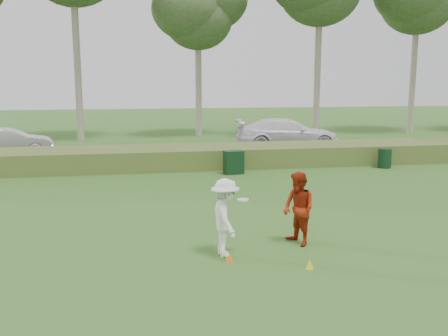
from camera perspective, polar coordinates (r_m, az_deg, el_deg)
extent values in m
plane|color=#2D5E1F|center=(11.70, 3.64, -9.66)|extent=(120.00, 120.00, 0.00)
cube|color=#4C6127|center=(23.10, -3.64, 1.32)|extent=(80.00, 3.00, 0.90)
cube|color=#2D2D2D|center=(28.08, -4.87, 1.98)|extent=(80.00, 6.00, 0.06)
cylinder|color=gray|center=(34.05, -16.66, 16.04)|extent=(0.44, 0.44, 15.50)
cylinder|color=gray|center=(35.54, -2.96, 12.93)|extent=(0.44, 0.44, 11.50)
ellipsoid|color=#354E27|center=(35.80, -3.00, 17.53)|extent=(6.24, 6.24, 5.28)
cylinder|color=gray|center=(35.67, 10.77, 14.77)|extent=(0.44, 0.44, 14.00)
cylinder|color=gray|center=(40.33, 21.01, 13.37)|extent=(0.44, 0.44, 13.50)
imported|color=white|center=(11.25, 0.15, -5.70)|extent=(0.73, 1.19, 1.78)
cylinder|color=white|center=(11.23, 2.16, -3.66)|extent=(0.27, 0.27, 0.03)
imported|color=#9D240D|center=(12.14, 8.51, -4.64)|extent=(0.91, 1.03, 1.77)
cone|color=orange|center=(11.15, 0.65, -10.13)|extent=(0.17, 0.17, 0.19)
cone|color=yellow|center=(10.89, 9.76, -10.73)|extent=(0.19, 0.19, 0.21)
cube|color=black|center=(21.15, 1.10, 0.65)|extent=(0.86, 0.61, 0.99)
cylinder|color=black|center=(23.76, 17.89, 1.07)|extent=(0.73, 0.73, 0.88)
imported|color=silver|center=(28.29, -23.27, 2.76)|extent=(4.46, 2.21, 1.41)
imported|color=white|center=(28.86, 7.26, 3.93)|extent=(6.12, 3.01, 1.71)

